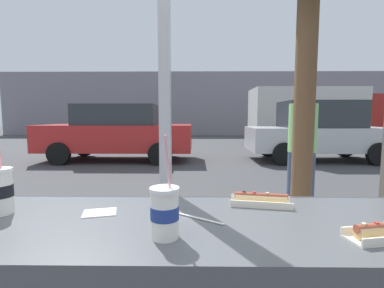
{
  "coord_description": "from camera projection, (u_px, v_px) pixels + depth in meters",
  "views": [
    {
      "loc": [
        0.14,
        -1.21,
        1.35
      ],
      "look_at": [
        0.09,
        2.57,
        0.98
      ],
      "focal_mm": 26.02,
      "sensor_mm": 36.0,
      "label": 1
    }
  ],
  "objects": [
    {
      "name": "parked_car_silver",
      "position": [
        318.0,
        131.0,
        8.5
      ],
      "size": [
        4.2,
        1.91,
        1.82
      ],
      "color": "#BCBCC1",
      "rests_on": "ground"
    },
    {
      "name": "box_truck",
      "position": [
        321.0,
        114.0,
        13.17
      ],
      "size": [
        6.69,
        2.44,
        2.66
      ],
      "color": "beige",
      "rests_on": "ground"
    },
    {
      "name": "napkin_wrapper",
      "position": [
        100.0,
        213.0,
        1.05
      ],
      "size": [
        0.14,
        0.12,
        0.0
      ],
      "primitive_type": "cube",
      "rotation": [
        0.0,
        0.0,
        0.25
      ],
      "color": "white",
      "rests_on": "window_counter"
    },
    {
      "name": "soda_cup_right",
      "position": [
        165.0,
        212.0,
        0.83
      ],
      "size": [
        0.09,
        0.09,
        0.31
      ],
      "color": "silver",
      "rests_on": "window_counter"
    },
    {
      "name": "soda_cup_left",
      "position": [
        0.0,
        190.0,
        1.04
      ],
      "size": [
        0.09,
        0.09,
        0.33
      ],
      "color": "silver",
      "rests_on": "window_counter"
    },
    {
      "name": "sidewalk_strip",
      "position": [
        182.0,
        241.0,
        2.92
      ],
      "size": [
        16.0,
        2.8,
        0.1
      ],
      "primitive_type": "cube",
      "color": "#9E998E",
      "rests_on": "ground"
    },
    {
      "name": "pedestrian",
      "position": [
        302.0,
        144.0,
        3.25
      ],
      "size": [
        0.32,
        0.32,
        1.63
      ],
      "color": "navy",
      "rests_on": "sidewalk_strip"
    },
    {
      "name": "loose_straw",
      "position": [
        201.0,
        219.0,
        0.98
      ],
      "size": [
        0.16,
        0.11,
        0.01
      ],
      "primitive_type": "cylinder",
      "rotation": [
        0.0,
        1.57,
        -0.58
      ],
      "color": "white",
      "rests_on": "window_counter"
    },
    {
      "name": "building_facade_far",
      "position": [
        194.0,
        104.0,
        20.58
      ],
      "size": [
        28.0,
        1.2,
        4.56
      ],
      "primitive_type": "cube",
      "color": "gray",
      "rests_on": "ground"
    },
    {
      "name": "hotdog_tray_near",
      "position": [
        261.0,
        200.0,
        1.15
      ],
      "size": [
        0.26,
        0.14,
        0.05
      ],
      "color": "beige",
      "rests_on": "window_counter"
    },
    {
      "name": "ground_plane",
      "position": [
        191.0,
        157.0,
        9.3
      ],
      "size": [
        60.0,
        60.0,
        0.0
      ],
      "primitive_type": "plane",
      "color": "#424244"
    },
    {
      "name": "window_wall",
      "position": [
        164.0,
        3.0,
        1.23
      ],
      "size": [
        2.94,
        0.2,
        2.9
      ],
      "color": "#423D38",
      "rests_on": "ground"
    },
    {
      "name": "parked_car_red",
      "position": [
        118.0,
        132.0,
        8.58
      ],
      "size": [
        4.56,
        1.99,
        1.72
      ],
      "color": "red",
      "rests_on": "ground"
    }
  ]
}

